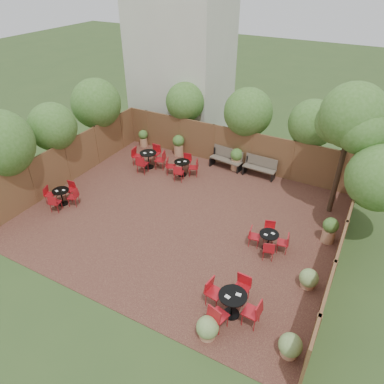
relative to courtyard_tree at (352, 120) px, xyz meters
The scene contains 13 objects.
ground 7.34m from the courtyard_tree, 147.74° to the right, with size 80.00×80.00×0.00m, color #354F23.
courtyard_paving 7.34m from the courtyard_tree, 147.74° to the right, with size 12.00×10.00×0.02m, color #3E1D19.
fence_back 6.25m from the courtyard_tree, 161.76° to the left, with size 12.00×0.08×2.00m, color #51341E.
fence_left 12.06m from the courtyard_tree, 163.66° to the right, with size 0.08×10.00×2.00m, color #51341E.
fence_right 4.52m from the courtyard_tree, 76.38° to the right, with size 0.08×10.00×2.00m, color #51341E.
neighbour_building 10.79m from the courtyard_tree, 154.09° to the left, with size 5.00×4.00×8.00m, color beige.
overhang_foliage 7.66m from the courtyard_tree, behind, with size 15.79×10.73×2.70m.
courtyard_tree is the anchor object (origin of this frame).
park_bench_left 6.44m from the courtyard_tree, 165.63° to the left, with size 1.69×0.74×1.01m.
park_bench_right 5.14m from the courtyard_tree, 159.15° to the left, with size 1.60×0.57×0.97m.
bistro_tables 7.39m from the courtyard_tree, 150.47° to the right, with size 10.18×8.03×0.95m.
planters 6.53m from the courtyard_tree, behind, with size 11.17×4.02×1.12m.
low_shrubs 7.54m from the courtyard_tree, 94.12° to the right, with size 2.78×3.79×0.69m.
Camera 1 is at (5.96, -10.12, 8.89)m, focal length 33.70 mm.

